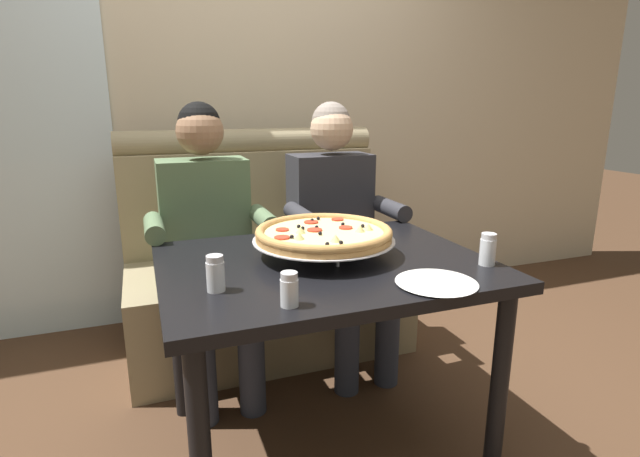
# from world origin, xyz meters

# --- Properties ---
(ground_plane) EXTENTS (16.00, 16.00, 0.00)m
(ground_plane) POSITION_xyz_m (0.00, 0.00, 0.00)
(ground_plane) COLOR #4C3321
(back_wall_with_window) EXTENTS (6.00, 0.12, 2.80)m
(back_wall_with_window) POSITION_xyz_m (0.00, 1.48, 1.40)
(back_wall_with_window) COLOR beige
(back_wall_with_window) RESTS_ON ground_plane
(booth_bench) EXTENTS (1.40, 0.78, 1.13)m
(booth_bench) POSITION_xyz_m (0.00, 0.91, 0.40)
(booth_bench) COLOR #998966
(booth_bench) RESTS_ON ground_plane
(dining_table) EXTENTS (1.12, 0.87, 0.73)m
(dining_table) POSITION_xyz_m (0.00, 0.00, 0.64)
(dining_table) COLOR black
(dining_table) RESTS_ON ground_plane
(diner_left) EXTENTS (0.54, 0.64, 1.27)m
(diner_left) POSITION_xyz_m (-0.31, 0.64, 0.71)
(diner_left) COLOR #2D3342
(diner_left) RESTS_ON ground_plane
(diner_right) EXTENTS (0.54, 0.64, 1.27)m
(diner_right) POSITION_xyz_m (0.31, 0.64, 0.71)
(diner_right) COLOR #2D3342
(diner_right) RESTS_ON ground_plane
(pizza) EXTENTS (0.51, 0.51, 0.11)m
(pizza) POSITION_xyz_m (0.02, 0.06, 0.81)
(pizza) COLOR silver
(pizza) RESTS_ON dining_table
(shaker_parmesan) EXTENTS (0.05, 0.05, 0.10)m
(shaker_parmesan) POSITION_xyz_m (-0.23, -0.34, 0.77)
(shaker_parmesan) COLOR white
(shaker_parmesan) RESTS_ON dining_table
(shaker_oregano) EXTENTS (0.05, 0.05, 0.11)m
(shaker_oregano) POSITION_xyz_m (-0.40, -0.16, 0.78)
(shaker_oregano) COLOR white
(shaker_oregano) RESTS_ON dining_table
(shaker_pepper_flakes) EXTENTS (0.05, 0.05, 0.11)m
(shaker_pepper_flakes) POSITION_xyz_m (0.50, -0.24, 0.78)
(shaker_pepper_flakes) COLOR white
(shaker_pepper_flakes) RESTS_ON dining_table
(plate_near_left) EXTENTS (0.25, 0.25, 0.02)m
(plate_near_left) POSITION_xyz_m (0.24, -0.33, 0.74)
(plate_near_left) COLOR white
(plate_near_left) RESTS_ON dining_table
(patio_chair) EXTENTS (0.40, 0.40, 0.86)m
(patio_chair) POSITION_xyz_m (-1.05, 2.30, 0.52)
(patio_chair) COLOR black
(patio_chair) RESTS_ON ground_plane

